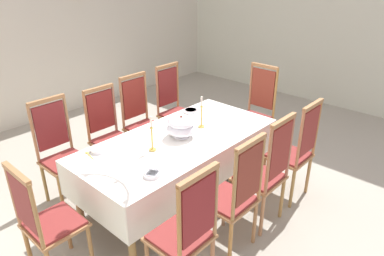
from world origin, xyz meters
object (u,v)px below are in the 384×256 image
at_px(chair_south_d, 295,150).
at_px(chair_north_b, 109,133).
at_px(chair_south_a, 186,231).
at_px(chair_north_d, 174,107).
at_px(soup_tureen, 181,126).
at_px(candlestick_east, 202,115).
at_px(spoon_secondary, 180,116).
at_px(chair_north_c, 142,120).
at_px(bowl_near_right, 175,119).
at_px(chair_head_west, 46,221).
at_px(bowl_far_right, 152,174).
at_px(chair_north_a, 61,151).
at_px(bowl_far_left, 191,111).
at_px(dining_table, 179,144).
at_px(chair_south_c, 266,171).
at_px(spoon_primary, 88,154).
at_px(chair_south_b, 235,194).
at_px(candlestick_west, 152,137).
at_px(chair_head_east, 256,110).
at_px(bowl_near_left, 99,149).

bearing_deg(chair_south_d, chair_north_b, 120.89).
distance_m(chair_south_a, chair_north_b, 1.95).
relative_size(chair_south_d, chair_north_d, 0.98).
distance_m(chair_north_b, soup_tureen, 1.01).
height_order(candlestick_east, spoon_secondary, candlestick_east).
xyz_separation_m(chair_north_c, bowl_near_right, (0.05, -0.56, 0.16)).
xyz_separation_m(chair_south_a, chair_head_west, (-0.64, 0.92, -0.02)).
height_order(chair_north_b, bowl_far_right, chair_north_b).
bearing_deg(chair_north_a, bowl_far_left, 160.22).
distance_m(chair_south_d, spoon_secondary, 1.39).
bearing_deg(chair_north_c, spoon_secondary, 106.94).
relative_size(dining_table, chair_north_c, 1.89).
relative_size(candlestick_east, spoon_secondary, 2.09).
bearing_deg(candlestick_east, chair_north_c, 96.75).
relative_size(chair_north_b, chair_south_d, 0.98).
bearing_deg(chair_north_c, chair_south_c, 90.00).
distance_m(chair_north_b, candlestick_east, 1.15).
bearing_deg(candlestick_east, chair_north_b, 123.76).
xyz_separation_m(chair_north_a, spoon_primary, (0.03, -0.52, 0.15)).
bearing_deg(chair_south_b, candlestick_west, 97.52).
bearing_deg(chair_head_east, chair_north_c, 53.83).
bearing_deg(chair_south_b, candlestick_east, 56.30).
distance_m(chair_south_c, spoon_primary, 1.74).
bearing_deg(spoon_secondary, soup_tureen, -121.12).
height_order(soup_tureen, bowl_near_left, soup_tureen).
bearing_deg(candlestick_west, chair_south_a, -118.54).
height_order(chair_south_d, bowl_near_left, chair_south_d).
xyz_separation_m(chair_north_b, chair_head_west, (-1.27, -0.92, -0.01)).
distance_m(chair_south_a, bowl_near_left, 1.32).
xyz_separation_m(chair_south_d, bowl_far_left, (-0.24, 1.31, 0.17)).
xyz_separation_m(chair_south_d, chair_head_west, (-2.37, 0.92, -0.02)).
height_order(soup_tureen, bowl_far_left, soup_tureen).
relative_size(chair_south_c, spoon_primary, 6.77).
distance_m(chair_head_west, spoon_primary, 0.80).
bearing_deg(chair_south_b, bowl_near_right, 66.62).
bearing_deg(candlestick_east, chair_head_east, 0.00).
bearing_deg(chair_south_d, chair_north_a, 133.09).
distance_m(chair_north_c, spoon_primary, 1.23).
bearing_deg(chair_north_b, candlestick_east, 123.76).
height_order(bowl_near_right, spoon_secondary, bowl_near_right).
height_order(chair_south_b, bowl_near_left, chair_south_b).
distance_m(dining_table, chair_head_west, 1.52).
bearing_deg(bowl_far_left, bowl_far_right, -150.44).
bearing_deg(chair_south_a, chair_north_a, 90.00).
distance_m(chair_head_west, spoon_secondary, 1.98).
height_order(chair_south_c, chair_head_west, chair_south_c).
bearing_deg(chair_north_c, chair_head_west, 27.49).
bearing_deg(chair_south_c, bowl_near_left, 127.27).
bearing_deg(chair_south_b, chair_south_d, 0.01).
distance_m(chair_north_b, bowl_near_right, 0.81).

